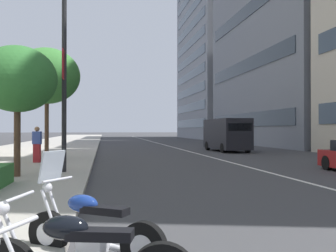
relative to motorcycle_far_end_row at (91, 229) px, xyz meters
name	(u,v)px	position (x,y,z in m)	size (l,w,h in m)	color
sidewalk_right_plaza	(37,151)	(26.35, 4.94, -0.36)	(160.00, 9.19, 0.15)	#A39E93
lane_centre_stripe	(174,147)	(31.35, -6.79, -0.43)	(110.00, 0.16, 0.01)	silver
motorcycle_far_end_row	(91,229)	(0.00, 0.00, 0.00)	(1.26, 1.84, 1.47)	black
delivery_van_ahead	(226,134)	(24.51, -9.76, 0.93)	(5.81, 2.31, 2.56)	black
street_lamp_with_banners	(74,40)	(9.95, 0.95, 4.71)	(1.26, 2.56, 8.46)	#232326
street_tree_near_plaza_corner	(17,79)	(8.72, 2.75, 3.03)	(2.67, 2.67, 4.46)	#473323
street_tree_far_plaza	(47,76)	(16.45, 2.85, 4.17)	(3.52, 3.52, 5.96)	#473323
pedestrian_on_plaza	(37,144)	(14.42, 3.02, 0.60)	(0.32, 0.43, 1.74)	maroon
office_tower_far_left_down_avenue	(239,48)	(65.72, -25.43, 16.78)	(25.09, 19.12, 34.42)	gray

